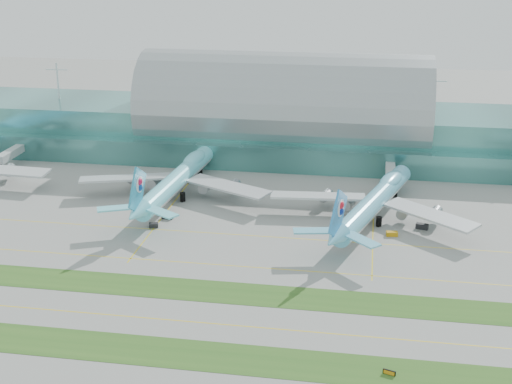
% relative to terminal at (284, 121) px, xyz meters
% --- Properties ---
extents(ground, '(700.00, 700.00, 0.00)m').
position_rel_terminal_xyz_m(ground, '(-0.01, -128.79, -14.23)').
color(ground, gray).
rests_on(ground, ground).
extents(terminal, '(340.00, 69.10, 36.00)m').
position_rel_terminal_xyz_m(terminal, '(0.00, 0.00, 0.00)').
color(terminal, '#3D7A75').
rests_on(terminal, ground).
extents(grass_strip_near, '(420.00, 12.00, 0.08)m').
position_rel_terminal_xyz_m(grass_strip_near, '(-0.01, -156.79, -14.19)').
color(grass_strip_near, '#2D591E').
rests_on(grass_strip_near, ground).
extents(grass_strip_far, '(420.00, 12.00, 0.08)m').
position_rel_terminal_xyz_m(grass_strip_far, '(-0.01, -126.79, -14.19)').
color(grass_strip_far, '#2D591E').
rests_on(grass_strip_far, ground).
extents(taxiline_b, '(420.00, 0.35, 0.01)m').
position_rel_terminal_xyz_m(taxiline_b, '(-0.01, -142.79, -14.22)').
color(taxiline_b, yellow).
rests_on(taxiline_b, ground).
extents(taxiline_c, '(420.00, 0.35, 0.01)m').
position_rel_terminal_xyz_m(taxiline_c, '(-0.01, -110.79, -14.22)').
color(taxiline_c, yellow).
rests_on(taxiline_c, ground).
extents(taxiline_d, '(420.00, 0.35, 0.01)m').
position_rel_terminal_xyz_m(taxiline_d, '(-0.01, -88.79, -14.22)').
color(taxiline_d, yellow).
rests_on(taxiline_d, ground).
extents(airliner_b, '(70.79, 80.62, 22.18)m').
position_rel_terminal_xyz_m(airliner_b, '(-30.68, -57.81, -7.39)').
color(airliner_b, '#6DDFF0').
rests_on(airliner_b, ground).
extents(airliner_c, '(66.57, 77.21, 21.77)m').
position_rel_terminal_xyz_m(airliner_c, '(38.40, -69.29, -7.51)').
color(airliner_c, '#66C2E1').
rests_on(airliner_c, ground).
extents(gse_c, '(3.16, 2.35, 1.40)m').
position_rel_terminal_xyz_m(gse_c, '(-30.96, -87.24, -13.53)').
color(gse_c, black).
rests_on(gse_c, ground).
extents(gse_d, '(3.81, 2.01, 1.55)m').
position_rel_terminal_xyz_m(gse_d, '(-28.63, -79.45, -13.45)').
color(gse_d, black).
rests_on(gse_d, ground).
extents(gse_e, '(3.67, 2.14, 1.41)m').
position_rel_terminal_xyz_m(gse_e, '(44.10, -81.98, -13.52)').
color(gse_e, '#C1860B').
rests_on(gse_e, ground).
extents(gse_f, '(4.16, 2.67, 1.71)m').
position_rel_terminal_xyz_m(gse_f, '(53.60, -74.73, -13.37)').
color(gse_f, black).
rests_on(gse_f, ground).
extents(taxiway_sign_east, '(2.76, 1.13, 1.19)m').
position_rel_terminal_xyz_m(taxiway_sign_east, '(42.33, -157.51, -13.64)').
color(taxiway_sign_east, black).
rests_on(taxiway_sign_east, ground).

